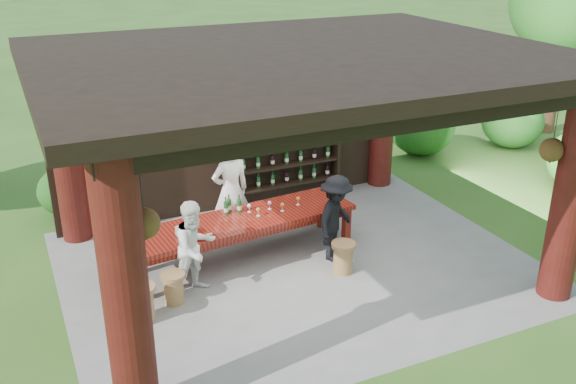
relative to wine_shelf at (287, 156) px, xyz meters
name	(u,v)px	position (x,y,z in m)	size (l,w,h in m)	color
ground	(298,265)	(-0.91, -2.45, -0.99)	(90.00, 90.00, 0.00)	#2D5119
pavilion	(287,134)	(-0.92, -2.02, 1.14)	(7.50, 6.00, 3.60)	slate
wine_shelf	(287,156)	(0.00, 0.00, 0.00)	(2.23, 0.34, 1.96)	black
tasting_table	(241,225)	(-1.68, -1.88, -0.35)	(3.97, 1.36, 0.75)	#55100C
stool_near_left	(174,287)	(-3.06, -2.71, -0.73)	(0.37, 0.37, 0.48)	olive
stool_near_right	(343,257)	(-0.35, -2.95, -0.71)	(0.40, 0.40, 0.52)	olive
stool_far_left	(142,303)	(-3.59, -2.99, -0.69)	(0.43, 0.43, 0.56)	olive
host	(231,191)	(-1.58, -1.13, -0.06)	(0.68, 0.45, 1.86)	white
guest_woman	(195,248)	(-2.66, -2.54, -0.24)	(0.72, 0.56, 1.49)	white
guest_man	(336,218)	(-0.25, -2.50, -0.25)	(0.95, 0.55, 1.48)	black
table_bottles	(231,204)	(-1.73, -1.60, -0.08)	(0.31, 0.16, 0.31)	#194C1E
table_glasses	(272,206)	(-1.10, -1.80, -0.16)	(0.94, 0.27, 0.15)	silver
napkin_basket	(185,231)	(-2.67, -2.08, -0.17)	(0.26, 0.18, 0.14)	#BF6672
shrubs	(391,191)	(1.49, -1.49, -0.44)	(15.86, 8.00, 1.36)	#194C14
trees	(421,26)	(2.68, -0.38, 2.38)	(19.73, 10.09, 4.80)	#3F2819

